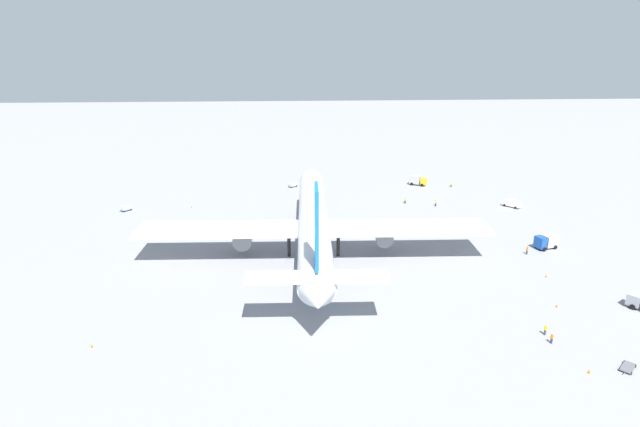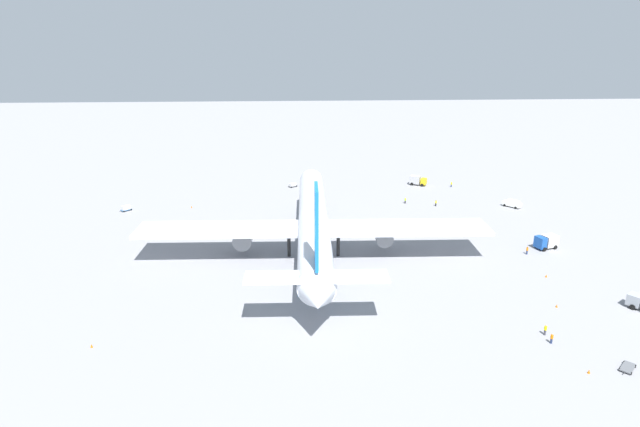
% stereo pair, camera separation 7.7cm
% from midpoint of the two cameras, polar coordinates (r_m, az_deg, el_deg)
% --- Properties ---
extents(ground_plane, '(600.00, 600.00, 0.00)m').
position_cam_midpoint_polar(ground_plane, '(108.45, -0.76, -4.08)').
color(ground_plane, gray).
extents(airliner, '(74.73, 71.18, 22.07)m').
position_cam_midpoint_polar(airliner, '(104.80, -0.80, -0.98)').
color(airliner, silver).
rests_on(airliner, ground).
extents(service_truck_0, '(4.36, 5.44, 2.86)m').
position_cam_midpoint_polar(service_truck_0, '(160.71, 10.78, 3.66)').
color(service_truck_0, yellow).
rests_on(service_truck_0, ground).
extents(service_truck_2, '(3.84, 5.30, 2.86)m').
position_cam_midpoint_polar(service_truck_2, '(118.87, 23.88, -2.84)').
color(service_truck_2, '#194CA5').
rests_on(service_truck_2, ground).
extents(service_van, '(4.81, 4.48, 1.97)m').
position_cam_midpoint_polar(service_van, '(145.73, 20.58, 1.07)').
color(service_van, white).
rests_on(service_van, ground).
extents(baggage_cart_0, '(2.81, 2.84, 1.39)m').
position_cam_midpoint_polar(baggage_cart_0, '(142.67, -20.82, 0.57)').
color(baggage_cart_0, '#26598C').
rests_on(baggage_cart_0, ground).
extents(baggage_cart_1, '(2.98, 3.04, 0.40)m').
position_cam_midpoint_polar(baggage_cart_1, '(82.50, 31.03, -14.45)').
color(baggage_cart_1, '#595B60').
rests_on(baggage_cart_1, ground).
extents(baggage_cart_2, '(2.67, 2.91, 1.16)m').
position_cam_midpoint_polar(baggage_cart_2, '(156.26, -3.08, 3.21)').
color(baggage_cart_2, '#595B60').
rests_on(baggage_cart_2, ground).
extents(ground_worker_0, '(0.52, 0.52, 1.73)m').
position_cam_midpoint_polar(ground_worker_0, '(140.67, 12.75, 1.15)').
color(ground_worker_0, black).
rests_on(ground_worker_0, ground).
extents(ground_worker_1, '(0.46, 0.46, 1.67)m').
position_cam_midpoint_polar(ground_worker_1, '(141.51, 9.44, 1.45)').
color(ground_worker_1, black).
rests_on(ground_worker_1, ground).
extents(ground_worker_2, '(0.55, 0.55, 1.69)m').
position_cam_midpoint_polar(ground_worker_2, '(160.83, 14.39, 3.17)').
color(ground_worker_2, navy).
rests_on(ground_worker_2, ground).
extents(ground_worker_3, '(0.52, 0.52, 1.61)m').
position_cam_midpoint_polar(ground_worker_3, '(83.43, 24.38, -12.54)').
color(ground_worker_3, navy).
rests_on(ground_worker_3, ground).
extents(ground_worker_4, '(0.56, 0.56, 1.70)m').
position_cam_midpoint_polar(ground_worker_4, '(114.28, 22.04, -3.82)').
color(ground_worker_4, navy).
rests_on(ground_worker_4, ground).
extents(ground_worker_5, '(0.51, 0.51, 1.71)m').
position_cam_midpoint_polar(ground_worker_5, '(85.17, 23.78, -11.75)').
color(ground_worker_5, '#3F3F47').
rests_on(ground_worker_5, ground).
extents(traffic_cone_0, '(0.36, 0.36, 0.55)m').
position_cam_midpoint_polar(traffic_cone_0, '(140.09, -14.14, 0.71)').
color(traffic_cone_0, orange).
rests_on(traffic_cone_0, ground).
extents(traffic_cone_1, '(0.36, 0.36, 0.55)m').
position_cam_midpoint_polar(traffic_cone_1, '(94.39, 24.84, -9.30)').
color(traffic_cone_1, orange).
rests_on(traffic_cone_1, ground).
extents(traffic_cone_2, '(0.36, 0.36, 0.55)m').
position_cam_midpoint_polar(traffic_cone_2, '(82.49, -24.11, -13.30)').
color(traffic_cone_2, orange).
rests_on(traffic_cone_2, ground).
extents(traffic_cone_3, '(0.36, 0.36, 0.55)m').
position_cam_midpoint_polar(traffic_cone_3, '(79.15, 27.75, -15.29)').
color(traffic_cone_3, orange).
rests_on(traffic_cone_3, ground).
extents(traffic_cone_4, '(0.36, 0.36, 0.55)m').
position_cam_midpoint_polar(traffic_cone_4, '(105.03, 23.86, -6.36)').
color(traffic_cone_4, orange).
rests_on(traffic_cone_4, ground).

